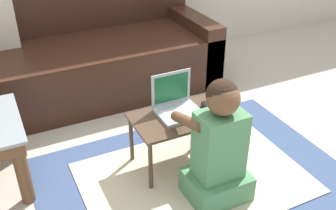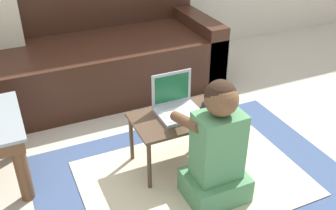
# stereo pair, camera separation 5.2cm
# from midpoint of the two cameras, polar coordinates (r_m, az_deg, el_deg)

# --- Properties ---
(ground_plane) EXTENTS (16.00, 16.00, 0.00)m
(ground_plane) POSITION_cam_midpoint_polar(r_m,az_deg,el_deg) (2.40, -1.70, -8.48)
(ground_plane) COLOR beige
(area_rug) EXTENTS (1.72, 1.20, 0.01)m
(area_rug) POSITION_cam_midpoint_polar(r_m,az_deg,el_deg) (2.30, 3.09, -10.53)
(area_rug) COLOR #3D517A
(area_rug) RESTS_ON ground_plane
(couch) EXTENTS (1.99, 0.85, 0.78)m
(couch) POSITION_cam_midpoint_polar(r_m,az_deg,el_deg) (3.15, -12.78, 6.63)
(couch) COLOR #381E14
(couch) RESTS_ON ground_plane
(laptop_desk) EXTENTS (0.56, 0.33, 0.33)m
(laptop_desk) POSITION_cam_midpoint_polar(r_m,az_deg,el_deg) (2.25, 1.19, -2.48)
(laptop_desk) COLOR #4C3828
(laptop_desk) RESTS_ON ground_plane
(laptop) EXTENTS (0.25, 0.21, 0.22)m
(laptop) POSITION_cam_midpoint_polar(r_m,az_deg,el_deg) (2.24, 0.67, -0.25)
(laptop) COLOR #B7BCC6
(laptop) RESTS_ON laptop_desk
(computer_mouse) EXTENTS (0.06, 0.11, 0.03)m
(computer_mouse) POSITION_cam_midpoint_polar(r_m,az_deg,el_deg) (2.30, 5.11, -0.11)
(computer_mouse) COLOR black
(computer_mouse) RESTS_ON laptop_desk
(person_seated) EXTENTS (0.32, 0.41, 0.70)m
(person_seated) POSITION_cam_midpoint_polar(r_m,az_deg,el_deg) (2.01, 6.57, -6.27)
(person_seated) COLOR #518E5B
(person_seated) RESTS_ON ground_plane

